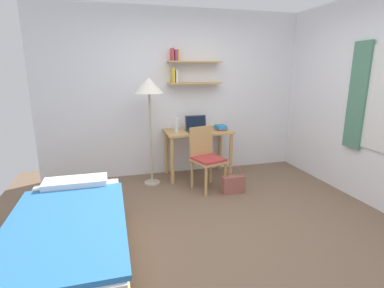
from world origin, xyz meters
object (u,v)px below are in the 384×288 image
bed (70,241)px  laptop (197,127)px  desk (198,139)px  water_bottle (177,125)px  desk_chair (206,156)px  standing_lamp (149,91)px  book_stack (221,127)px  handbag (233,184)px

bed → laptop: size_ratio=5.57×
bed → desk: bearing=47.8°
desk → water_bottle: 0.43m
desk → water_bottle: (-0.35, -0.03, 0.25)m
water_bottle → desk_chair: bearing=-56.6°
laptop → water_bottle: bearing=-174.4°
desk_chair → desk: bearing=86.9°
standing_lamp → water_bottle: standing_lamp is taller
water_bottle → book_stack: water_bottle is taller
standing_lamp → laptop: 0.96m
desk_chair → water_bottle: 0.69m
water_bottle → handbag: 1.23m
bed → water_bottle: bearing=53.8°
standing_lamp → book_stack: (1.13, 0.11, -0.61)m
bed → book_stack: book_stack is taller
book_stack → desk: bearing=174.9°
handbag → desk: bearing=109.5°
desk_chair → laptop: size_ratio=2.59×
water_bottle → book_stack: size_ratio=0.97×
desk → desk_chair: 0.53m
water_bottle → book_stack: bearing=-0.6°
water_bottle → handbag: (0.63, -0.77, -0.73)m
desk_chair → handbag: (0.31, -0.29, -0.35)m
book_stack → water_bottle: bearing=179.4°
desk → book_stack: (0.37, -0.03, 0.18)m
standing_lamp → handbag: 1.76m
book_stack → handbag: (-0.09, -0.76, -0.65)m
desk → water_bottle: bearing=-175.8°
bed → book_stack: (2.09, 1.87, 0.55)m
desk_chair → book_stack: desk_chair is taller
standing_lamp → water_bottle: (0.42, 0.11, -0.53)m
laptop → book_stack: bearing=-5.8°
standing_lamp → handbag: (1.05, -0.66, -1.26)m
water_bottle → handbag: bearing=-50.8°
desk_chair → handbag: 0.55m
desk → handbag: desk is taller
bed → standing_lamp: bearing=61.5°
bed → desk_chair: bearing=39.4°
laptop → desk_chair: bearing=-90.7°
bed → standing_lamp: size_ratio=1.21×
standing_lamp → water_bottle: size_ratio=6.95×
bed → water_bottle: 2.41m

